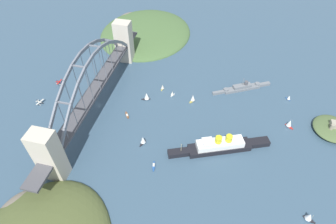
{
  "coord_description": "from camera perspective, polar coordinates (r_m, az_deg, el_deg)",
  "views": [
    {
      "loc": [
        203.45,
        129.17,
        218.68
      ],
      "look_at": [
        0.0,
        80.5,
        8.0
      ],
      "focal_mm": 29.83,
      "sensor_mm": 36.0,
      "label": 1
    }
  ],
  "objects": [
    {
      "name": "ground_plane",
      "position": [
        325.42,
        -13.92,
        1.35
      ],
      "size": [
        1400.0,
        1400.0,
        0.0
      ],
      "primitive_type": "plane",
      "color": "#385166"
    },
    {
      "name": "harbor_arch_bridge",
      "position": [
        307.18,
        -14.83,
        5.14
      ],
      "size": [
        247.41,
        20.64,
        69.49
      ],
      "color": "beige",
      "rests_on": "ground"
    },
    {
      "name": "headland_west_shore",
      "position": [
        448.69,
        -4.74,
        15.88
      ],
      "size": [
        155.15,
        135.38,
        21.54
      ],
      "color": "#476638",
      "rests_on": "ground"
    },
    {
      "name": "ocean_liner",
      "position": [
        274.68,
        10.57,
        -6.78
      ],
      "size": [
        46.25,
        96.27,
        18.55
      ],
      "color": "black",
      "rests_on": "ground"
    },
    {
      "name": "naval_cruiser",
      "position": [
        346.14,
        14.92,
        4.86
      ],
      "size": [
        38.85,
        66.98,
        16.88
      ],
      "color": "slate",
      "rests_on": "ground"
    },
    {
      "name": "fort_island_mid_harbor",
      "position": [
        332.37,
        30.55,
        -2.9
      ],
      "size": [
        39.31,
        38.17,
        13.39
      ],
      "color": "#4C6038",
      "rests_on": "ground"
    },
    {
      "name": "seaplane_taxiing_near_bridge",
      "position": [
        368.81,
        -21.36,
        5.65
      ],
      "size": [
        10.17,
        7.05,
        4.58
      ],
      "color": "#B7B7B2",
      "rests_on": "ground"
    },
    {
      "name": "seaplane_second_in_formation",
      "position": [
        348.19,
        -24.73,
        1.8
      ],
      "size": [
        10.89,
        8.61,
        4.84
      ],
      "color": "#B7B7B2",
      "rests_on": "ground"
    },
    {
      "name": "small_boat_0",
      "position": [
        262.61,
        -2.94,
        -10.93
      ],
      "size": [
        10.57,
        3.67,
        2.42
      ],
      "color": "#234C8C",
      "rests_on": "ground"
    },
    {
      "name": "small_boat_1",
      "position": [
        349.41,
        23.49,
        2.72
      ],
      "size": [
        5.95,
        5.62,
        6.96
      ],
      "color": "#234C8C",
      "rests_on": "ground"
    },
    {
      "name": "small_boat_2",
      "position": [
        325.21,
        0.88,
        3.8
      ],
      "size": [
        6.03,
        4.76,
        7.63
      ],
      "color": "silver",
      "rests_on": "ground"
    },
    {
      "name": "small_boat_3",
      "position": [
        276.7,
        -5.14,
        -5.7
      ],
      "size": [
        9.24,
        6.53,
        10.12
      ],
      "color": "black",
      "rests_on": "ground"
    },
    {
      "name": "small_boat_4",
      "position": [
        260.29,
        26.93,
        -18.54
      ],
      "size": [
        7.14,
        9.45,
        9.22
      ],
      "color": "black",
      "rests_on": "ground"
    },
    {
      "name": "small_boat_5",
      "position": [
        320.73,
        -4.38,
        3.26
      ],
      "size": [
        7.2,
        10.24,
        10.74
      ],
      "color": "black",
      "rests_on": "ground"
    },
    {
      "name": "small_boat_6",
      "position": [
        307.08,
        -8.36,
        -0.64
      ],
      "size": [
        9.71,
        7.22,
        1.91
      ],
      "color": "brown",
      "rests_on": "ground"
    },
    {
      "name": "small_boat_7",
      "position": [
        334.46,
        -1.11,
        5.16
      ],
      "size": [
        6.55,
        4.14,
        7.49
      ],
      "color": "gold",
      "rests_on": "ground"
    },
    {
      "name": "small_boat_8",
      "position": [
        318.97,
        5.11,
        2.85
      ],
      "size": [
        8.0,
        6.34,
        10.12
      ],
      "color": "gold",
      "rests_on": "ground"
    },
    {
      "name": "small_boat_9",
      "position": [
        316.37,
        23.59,
        -2.11
      ],
      "size": [
        7.76,
        8.48,
        10.62
      ],
      "color": "#B2231E",
      "rests_on": "ground"
    }
  ]
}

